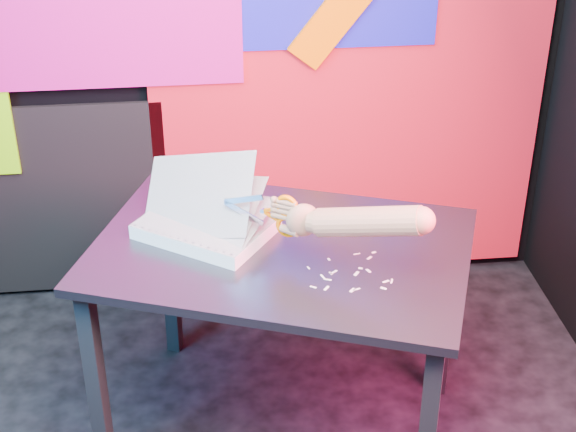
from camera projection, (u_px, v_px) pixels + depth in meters
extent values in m
cube|color=red|center=(349.00, 99.00, 3.54)|extent=(1.60, 0.02, 1.60)
cube|color=black|center=(9.00, 204.00, 3.61)|extent=(1.30, 0.02, 0.85)
cube|color=#282727|center=(96.00, 383.00, 2.79)|extent=(0.06, 0.06, 0.72)
cube|color=#282727|center=(170.00, 272.00, 3.34)|extent=(0.06, 0.06, 0.72)
cube|color=#282727|center=(447.00, 311.00, 3.12)|extent=(0.06, 0.06, 0.72)
cube|color=#37373B|center=(281.00, 250.00, 2.77)|extent=(1.36, 1.13, 0.03)
cube|color=white|center=(206.00, 227.00, 2.82)|extent=(0.49, 0.46, 0.05)
cube|color=white|center=(206.00, 221.00, 2.80)|extent=(0.49, 0.46, 0.00)
cube|color=white|center=(206.00, 219.00, 2.80)|extent=(0.46, 0.45, 0.12)
cube|color=white|center=(202.00, 211.00, 2.80)|extent=(0.43, 0.42, 0.21)
cube|color=white|center=(198.00, 196.00, 2.79)|extent=(0.38, 0.38, 0.29)
cylinder|color=#2C2B32|center=(135.00, 225.00, 2.78)|extent=(0.01, 0.01, 0.00)
cylinder|color=#2C2B32|center=(142.00, 227.00, 2.77)|extent=(0.01, 0.01, 0.00)
cylinder|color=#2C2B32|center=(149.00, 230.00, 2.75)|extent=(0.01, 0.01, 0.00)
cylinder|color=#2C2B32|center=(157.00, 232.00, 2.74)|extent=(0.01, 0.01, 0.00)
cylinder|color=#2C2B32|center=(164.00, 234.00, 2.73)|extent=(0.01, 0.01, 0.00)
cylinder|color=#2C2B32|center=(171.00, 236.00, 2.72)|extent=(0.01, 0.01, 0.00)
cylinder|color=#2C2B32|center=(178.00, 238.00, 2.71)|extent=(0.01, 0.01, 0.00)
cylinder|color=#2C2B32|center=(186.00, 241.00, 2.70)|extent=(0.01, 0.01, 0.00)
cylinder|color=#2C2B32|center=(193.00, 243.00, 2.69)|extent=(0.01, 0.01, 0.00)
cylinder|color=#2C2B32|center=(201.00, 245.00, 2.67)|extent=(0.01, 0.01, 0.00)
cylinder|color=#2C2B32|center=(208.00, 247.00, 2.66)|extent=(0.01, 0.01, 0.00)
cylinder|color=#2C2B32|center=(216.00, 250.00, 2.65)|extent=(0.01, 0.01, 0.00)
cylinder|color=#2C2B32|center=(224.00, 252.00, 2.64)|extent=(0.01, 0.01, 0.00)
cylinder|color=#2C2B32|center=(232.00, 254.00, 2.63)|extent=(0.01, 0.01, 0.00)
cylinder|color=#2C2B32|center=(183.00, 190.00, 2.98)|extent=(0.01, 0.01, 0.00)
cylinder|color=#2C2B32|center=(190.00, 192.00, 2.97)|extent=(0.01, 0.01, 0.00)
cylinder|color=#2C2B32|center=(197.00, 194.00, 2.96)|extent=(0.01, 0.01, 0.00)
cylinder|color=#2C2B32|center=(204.00, 196.00, 2.94)|extent=(0.01, 0.01, 0.00)
cylinder|color=#2C2B32|center=(211.00, 198.00, 2.93)|extent=(0.01, 0.01, 0.00)
cylinder|color=#2C2B32|center=(217.00, 200.00, 2.92)|extent=(0.01, 0.01, 0.00)
cylinder|color=#2C2B32|center=(225.00, 202.00, 2.91)|extent=(0.01, 0.01, 0.00)
cylinder|color=#2C2B32|center=(232.00, 204.00, 2.90)|extent=(0.01, 0.01, 0.00)
cylinder|color=#2C2B32|center=(239.00, 205.00, 2.89)|extent=(0.01, 0.01, 0.00)
cylinder|color=#2C2B32|center=(246.00, 207.00, 2.88)|extent=(0.01, 0.01, 0.00)
cylinder|color=#2C2B32|center=(253.00, 209.00, 2.87)|extent=(0.01, 0.01, 0.00)
cylinder|color=#2C2B32|center=(260.00, 211.00, 2.85)|extent=(0.01, 0.01, 0.00)
cylinder|color=#2C2B32|center=(268.00, 213.00, 2.84)|extent=(0.01, 0.01, 0.00)
cylinder|color=#2C2B32|center=(275.00, 215.00, 2.83)|extent=(0.01, 0.01, 0.00)
cube|color=black|center=(191.00, 206.00, 2.88)|extent=(0.07, 0.05, 0.00)
cube|color=black|center=(217.00, 217.00, 2.82)|extent=(0.05, 0.04, 0.00)
cube|color=black|center=(188.00, 223.00, 2.79)|extent=(0.08, 0.06, 0.00)
cube|color=silver|center=(243.00, 199.00, 2.67)|extent=(0.12, 0.07, 0.06)
cube|color=silver|center=(244.00, 213.00, 2.69)|extent=(0.12, 0.07, 0.06)
cylinder|color=silver|center=(263.00, 211.00, 2.66)|extent=(0.02, 0.02, 0.01)
cube|color=#F16500|center=(270.00, 215.00, 2.65)|extent=(0.05, 0.04, 0.03)
cube|color=#F16500|center=(270.00, 210.00, 2.64)|extent=(0.05, 0.04, 0.03)
torus|color=#F16500|center=(287.00, 206.00, 2.61)|extent=(0.07, 0.05, 0.07)
torus|color=#F16500|center=(287.00, 226.00, 2.64)|extent=(0.07, 0.05, 0.07)
ellipsoid|color=#9A6843|center=(303.00, 220.00, 2.61)|extent=(0.10, 0.06, 0.11)
cylinder|color=#9A6843|center=(287.00, 218.00, 2.63)|extent=(0.08, 0.06, 0.02)
cylinder|color=#9A6843|center=(287.00, 212.00, 2.62)|extent=(0.07, 0.06, 0.02)
cylinder|color=#9A6843|center=(287.00, 207.00, 2.61)|extent=(0.07, 0.05, 0.02)
cylinder|color=#9A6843|center=(287.00, 203.00, 2.60)|extent=(0.06, 0.05, 0.02)
cylinder|color=#9A6843|center=(290.00, 230.00, 2.63)|extent=(0.06, 0.07, 0.03)
cylinder|color=#9A6843|center=(319.00, 223.00, 2.59)|extent=(0.09, 0.09, 0.07)
cylinder|color=#9A6843|center=(368.00, 222.00, 2.51)|extent=(0.33, 0.25, 0.17)
sphere|color=#9A6843|center=(421.00, 221.00, 2.43)|extent=(0.08, 0.08, 0.08)
cube|color=beige|center=(308.00, 268.00, 2.65)|extent=(0.01, 0.02, 0.00)
cube|color=beige|center=(386.00, 281.00, 2.59)|extent=(0.02, 0.01, 0.00)
cube|color=beige|center=(356.00, 289.00, 2.55)|extent=(0.02, 0.01, 0.00)
cube|color=beige|center=(313.00, 287.00, 2.56)|extent=(0.02, 0.02, 0.00)
cube|color=beige|center=(357.00, 254.00, 2.72)|extent=(0.02, 0.01, 0.00)
cube|color=beige|center=(374.00, 252.00, 2.73)|extent=(0.02, 0.01, 0.00)
cube|color=beige|center=(331.00, 273.00, 2.63)|extent=(0.01, 0.02, 0.00)
cube|color=beige|center=(328.00, 280.00, 2.60)|extent=(0.02, 0.01, 0.00)
cube|color=beige|center=(334.00, 272.00, 2.63)|extent=(0.03, 0.02, 0.00)
cube|color=beige|center=(368.00, 271.00, 2.64)|extent=(0.02, 0.02, 0.00)
cube|color=beige|center=(356.00, 274.00, 2.62)|extent=(0.02, 0.02, 0.00)
cube|color=beige|center=(360.00, 268.00, 2.65)|extent=(0.01, 0.01, 0.00)
cube|color=beige|center=(383.00, 288.00, 2.56)|extent=(0.02, 0.02, 0.00)
cube|color=beige|center=(392.00, 281.00, 2.59)|extent=(0.01, 0.02, 0.00)
cube|color=beige|center=(323.00, 277.00, 2.61)|extent=(0.01, 0.02, 0.00)
cube|color=beige|center=(329.00, 259.00, 2.69)|extent=(0.01, 0.01, 0.00)
cube|color=beige|center=(369.00, 258.00, 2.70)|extent=(0.02, 0.02, 0.00)
cube|color=beige|center=(326.00, 288.00, 2.56)|extent=(0.02, 0.02, 0.00)
cube|color=beige|center=(352.00, 290.00, 2.55)|extent=(0.02, 0.02, 0.00)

